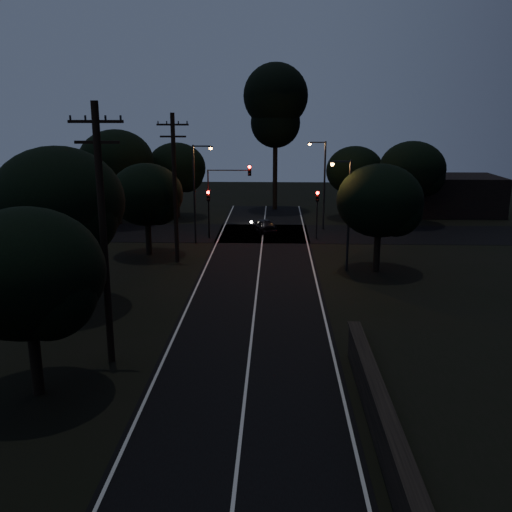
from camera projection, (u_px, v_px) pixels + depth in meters
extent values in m
cube|color=black|center=(255.00, 309.00, 31.48)|extent=(8.00, 70.00, 0.02)
cube|color=black|center=(263.00, 233.00, 50.85)|extent=(60.00, 8.00, 0.02)
cube|color=beige|center=(255.00, 308.00, 31.48)|extent=(0.12, 70.00, 0.01)
cube|color=beige|center=(187.00, 307.00, 31.60)|extent=(0.12, 70.00, 0.01)
cube|color=beige|center=(323.00, 309.00, 31.35)|extent=(0.12, 70.00, 0.01)
cylinder|color=black|center=(104.00, 238.00, 23.55)|extent=(0.30, 0.30, 11.00)
cube|color=black|center=(96.00, 122.00, 22.39)|extent=(2.20, 0.12, 0.12)
cube|color=black|center=(97.00, 142.00, 22.59)|extent=(1.80, 0.12, 0.12)
cylinder|color=black|center=(175.00, 189.00, 40.08)|extent=(0.30, 0.30, 10.50)
cube|color=black|center=(173.00, 125.00, 38.98)|extent=(2.20, 0.12, 0.12)
cube|color=black|center=(173.00, 137.00, 39.18)|extent=(1.80, 0.12, 0.12)
cylinder|color=black|center=(36.00, 361.00, 21.74)|extent=(0.44, 0.44, 2.69)
ellipsoid|color=black|center=(27.00, 273.00, 20.88)|extent=(5.72, 5.72, 4.86)
sphere|color=black|center=(49.00, 293.00, 20.43)|extent=(3.43, 3.43, 3.43)
cylinder|color=black|center=(65.00, 279.00, 31.44)|extent=(0.44, 0.44, 3.25)
ellipsoid|color=black|center=(58.00, 202.00, 30.39)|extent=(7.01, 7.01, 5.96)
sphere|color=black|center=(78.00, 218.00, 29.84)|extent=(4.21, 4.21, 4.21)
cylinder|color=black|center=(148.00, 238.00, 43.08)|extent=(0.44, 0.44, 2.55)
ellipsoid|color=black|center=(146.00, 194.00, 42.26)|extent=(5.44, 5.44, 4.63)
sphere|color=black|center=(158.00, 203.00, 41.84)|extent=(3.27, 3.27, 3.27)
cylinder|color=black|center=(178.00, 203.00, 58.56)|extent=(0.44, 0.44, 2.78)
ellipsoid|color=black|center=(176.00, 168.00, 57.67)|extent=(5.97, 5.97, 5.07)
sphere|color=black|center=(186.00, 174.00, 57.20)|extent=(3.58, 3.58, 3.58)
cylinder|color=black|center=(119.00, 207.00, 54.79)|extent=(0.44, 0.44, 3.34)
ellipsoid|color=black|center=(116.00, 162.00, 53.73)|extent=(7.04, 7.04, 5.98)
sphere|color=black|center=(127.00, 170.00, 53.18)|extent=(4.22, 4.22, 4.22)
cylinder|color=black|center=(353.00, 205.00, 57.96)|extent=(0.44, 0.44, 2.66)
ellipsoid|color=black|center=(355.00, 171.00, 57.11)|extent=(5.73, 5.73, 4.87)
sphere|color=black|center=(365.00, 177.00, 56.66)|extent=(3.44, 3.44, 3.44)
cylinder|color=black|center=(409.00, 209.00, 54.86)|extent=(0.44, 0.44, 2.92)
ellipsoid|color=black|center=(412.00, 169.00, 53.92)|extent=(6.23, 6.23, 5.29)
sphere|color=black|center=(425.00, 177.00, 53.43)|extent=(3.74, 3.74, 3.74)
cylinder|color=black|center=(377.00, 252.00, 38.63)|extent=(0.44, 0.44, 2.70)
ellipsoid|color=black|center=(380.00, 201.00, 37.76)|extent=(5.73, 5.73, 4.87)
sphere|color=black|center=(396.00, 211.00, 37.32)|extent=(3.44, 3.44, 3.44)
cylinder|color=black|center=(275.00, 170.00, 62.35)|extent=(0.50, 0.50, 8.59)
sphere|color=black|center=(276.00, 96.00, 60.40)|extent=(6.87, 6.87, 6.87)
sphere|color=black|center=(275.00, 123.00, 61.09)|extent=(5.31, 5.31, 5.31)
cube|color=black|center=(78.00, 192.00, 60.68)|extent=(10.00, 8.00, 4.40)
cube|color=black|center=(454.00, 195.00, 60.33)|extent=(9.00, 7.00, 4.00)
cylinder|color=black|center=(209.00, 220.00, 48.68)|extent=(0.12, 0.12, 3.20)
cube|color=black|center=(208.00, 196.00, 48.17)|extent=(0.28, 0.22, 0.90)
sphere|color=#FF0705|center=(208.00, 192.00, 47.97)|extent=(0.22, 0.22, 0.22)
cylinder|color=black|center=(317.00, 220.00, 48.36)|extent=(0.12, 0.12, 3.20)
cube|color=black|center=(317.00, 196.00, 47.86)|extent=(0.28, 0.22, 0.90)
sphere|color=#FF0705|center=(318.00, 193.00, 47.66)|extent=(0.22, 0.22, 0.22)
cylinder|color=black|center=(209.00, 209.00, 48.46)|extent=(0.12, 0.12, 5.00)
cube|color=black|center=(250.00, 170.00, 47.52)|extent=(0.28, 0.22, 0.90)
sphere|color=#FF0705|center=(249.00, 167.00, 47.32)|extent=(0.22, 0.22, 0.22)
cube|color=black|center=(229.00, 170.00, 47.58)|extent=(3.50, 0.08, 0.08)
cylinder|color=black|center=(194.00, 195.00, 46.18)|extent=(0.16, 0.16, 8.00)
cube|color=black|center=(202.00, 146.00, 45.19)|extent=(1.40, 0.10, 0.10)
cube|color=black|center=(211.00, 147.00, 45.18)|extent=(0.35, 0.22, 0.12)
sphere|color=orange|center=(211.00, 148.00, 45.21)|extent=(0.26, 0.26, 0.26)
cylinder|color=black|center=(324.00, 186.00, 51.61)|extent=(0.16, 0.16, 8.00)
cube|color=black|center=(318.00, 142.00, 50.68)|extent=(1.40, 0.10, 0.10)
cube|color=black|center=(310.00, 143.00, 50.71)|extent=(0.35, 0.22, 0.12)
sphere|color=orange|center=(310.00, 144.00, 50.74)|extent=(0.26, 0.26, 0.26)
cylinder|color=black|center=(349.00, 217.00, 38.10)|extent=(0.16, 0.16, 7.50)
cube|color=black|center=(342.00, 162.00, 37.22)|extent=(1.20, 0.10, 0.10)
cube|color=black|center=(332.00, 162.00, 37.25)|extent=(0.35, 0.22, 0.12)
sphere|color=orange|center=(332.00, 164.00, 37.28)|extent=(0.26, 0.26, 0.26)
imported|color=black|center=(264.00, 225.00, 51.23)|extent=(2.72, 3.99, 1.26)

